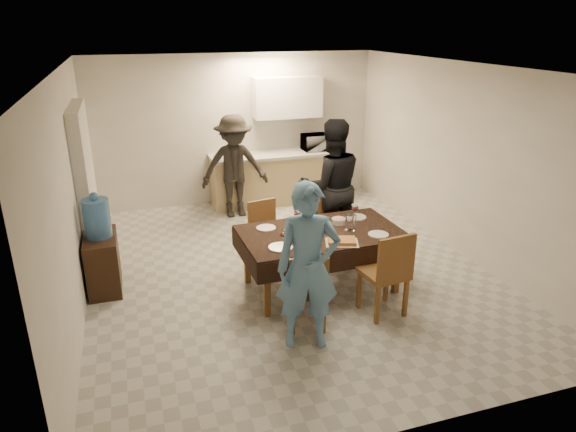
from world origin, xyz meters
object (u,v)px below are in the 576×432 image
Objects in this scene: water_pitcher at (350,222)px; person_far at (331,186)px; microwave at (317,142)px; person_kitchen at (234,167)px; dining_table at (321,234)px; wine_bottle at (316,219)px; person_near at (308,267)px; console at (103,262)px; water_jug at (97,218)px; savoury_tart at (342,241)px.

person_far is (0.20, 1.10, 0.10)m from water_pitcher.
microwave is 0.31× the size of person_kitchen.
wine_bottle is at bearing 133.44° from dining_table.
microwave is at bearing 68.57° from dining_table.
person_near reaches higher than wine_bottle.
dining_table is at bearing -17.39° from console.
person_far reaches higher than microwave.
water_jug is at bearing 163.69° from water_pitcher.
person_far is at bearing 72.53° from savoury_tart.
water_pitcher is at bearing 86.23° from person_far.
wine_bottle is 0.16× the size of person_far.
dining_table is 2.66m from water_jug.
person_near is (1.98, -1.84, -0.07)m from water_jug.
dining_table is at bearing 70.13° from microwave.
microwave is (3.70, 2.45, 0.71)m from console.
person_far is at bearing 4.79° from console.
microwave is at bearing 82.14° from person_near.
person_far is at bearing 79.70° from water_pitcher.
console is at bearing 33.50° from microwave.
person_near reaches higher than microwave.
console is at bearing -136.14° from person_kitchen.
person_near is at bearing -134.13° from savoury_tart.
water_jug is 1.27× the size of savoury_tart.
person_kitchen is (-0.55, 3.17, 0.09)m from savoury_tart.
water_jug is at bearing -136.14° from person_kitchen.
microwave reaches higher than water_pitcher.
microwave is at bearing -99.30° from person_far.
console is at bearing 155.97° from savoury_tart.
water_jug is at bearing 11.32° from person_far.
console is 3.87× the size of water_pitcher.
wine_bottle is 0.47m from savoury_tart.
water_pitcher is 1.35m from person_near.
savoury_tart is (-0.25, -0.33, -0.07)m from water_pitcher.
microwave is at bearing 73.52° from savoury_tart.
person_far is at bearing -60.17° from person_kitchen.
water_jug is 2.70m from person_near.
dining_table is at bearing -17.39° from water_jug.
dining_table is 0.38m from water_pitcher.
water_jug is at bearing 155.97° from savoury_tart.
dining_table is 1.13× the size of person_kitchen.
person_far is at bearing 4.79° from water_jug.
person_far is (3.08, 0.26, 0.60)m from console.
console is 2.64m from wine_bottle.
console is 0.44× the size of person_kitchen.
person_kitchen is at bearing 99.81° from savoury_tart.
water_pitcher is at bearing 52.85° from savoury_tart.
dining_table is at bearing -45.00° from wine_bottle.
savoury_tart is at bearing -127.15° from water_pitcher.
person_far is at bearing 60.79° from dining_table.
microwave is at bearing 15.52° from person_kitchen.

